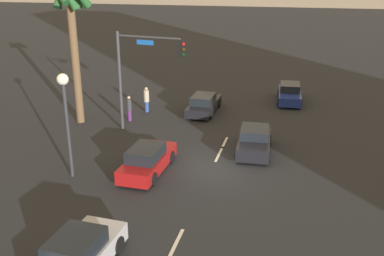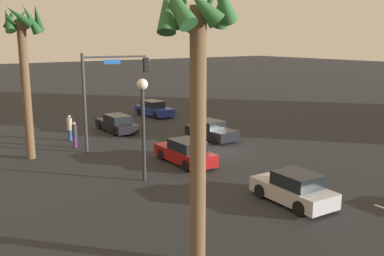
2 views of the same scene
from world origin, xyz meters
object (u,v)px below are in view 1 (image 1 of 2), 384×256
object	(u,v)px
streetlamp	(65,104)
pedestrian_0	(129,108)
car_3	(148,160)
traffic_signal	(140,67)
car_5	(290,94)
car_1	(254,141)
car_0	(79,254)
palm_tree_1	(72,23)
car_2	(204,104)
pedestrian_1	(146,99)

from	to	relation	value
streetlamp	pedestrian_0	bearing A→B (deg)	2.68
car_3	streetlamp	world-z (taller)	streetlamp
traffic_signal	streetlamp	distance (m)	7.01
streetlamp	pedestrian_0	size ratio (longest dim) A/B	2.99
car_5	car_1	bearing A→B (deg)	171.75
car_1	car_3	size ratio (longest dim) A/B	0.92
car_3	traffic_signal	size ratio (longest dim) A/B	0.71
car_0	car_5	bearing A→B (deg)	-15.19
traffic_signal	palm_tree_1	bearing A→B (deg)	80.87
car_2	palm_tree_1	xyz separation A→B (m)	(-4.18, 7.65, 5.97)
pedestrian_1	pedestrian_0	bearing A→B (deg)	168.29
car_0	car_1	size ratio (longest dim) A/B	0.98
palm_tree_1	car_5	bearing A→B (deg)	-57.96
traffic_signal	car_2	bearing A→B (deg)	-30.47
car_1	pedestrian_0	distance (m)	9.52
traffic_signal	pedestrian_0	distance (m)	4.13
car_5	streetlamp	bearing A→B (deg)	148.11
car_0	traffic_signal	xyz separation A→B (m)	(13.44, 2.67, 3.58)
car_1	pedestrian_1	bearing A→B (deg)	56.59
car_0	car_2	bearing A→B (deg)	-0.74
car_2	streetlamp	size ratio (longest dim) A/B	0.88
car_1	streetlamp	bearing A→B (deg)	122.40
car_2	pedestrian_0	bearing A→B (deg)	124.24
car_5	pedestrian_0	size ratio (longest dim) A/B	2.52
traffic_signal	pedestrian_1	world-z (taller)	traffic_signal
streetlamp	pedestrian_1	bearing A→B (deg)	-0.25
car_0	traffic_signal	size ratio (longest dim) A/B	0.64
palm_tree_1	pedestrian_1	bearing A→B (deg)	-47.27
car_3	pedestrian_0	xyz separation A→B (m)	(7.36, 3.92, 0.28)
streetlamp	car_1	bearing A→B (deg)	-57.60
pedestrian_0	car_3	bearing A→B (deg)	-151.94
car_2	palm_tree_1	world-z (taller)	palm_tree_1
car_3	car_5	bearing A→B (deg)	-23.89
car_2	traffic_signal	bearing A→B (deg)	149.53
car_2	pedestrian_0	xyz separation A→B (m)	(-3.08, 4.53, 0.31)
traffic_signal	pedestrian_0	bearing A→B (deg)	41.16
car_1	car_3	xyz separation A→B (m)	(-3.99, 4.98, 0.02)
pedestrian_1	traffic_signal	bearing A→B (deg)	-163.97
pedestrian_1	car_0	bearing A→B (deg)	-167.64
pedestrian_1	streetlamp	bearing A→B (deg)	179.75
streetlamp	palm_tree_1	distance (m)	8.89
car_1	car_2	bearing A→B (deg)	34.11
car_5	palm_tree_1	xyz separation A→B (m)	(-8.49, 13.57, 5.94)
car_2	car_3	bearing A→B (deg)	176.66
traffic_signal	pedestrian_0	world-z (taller)	traffic_signal
traffic_signal	pedestrian_1	distance (m)	5.34
streetlamp	car_2	bearing A→B (deg)	-19.20
pedestrian_0	palm_tree_1	world-z (taller)	palm_tree_1
car_5	streetlamp	world-z (taller)	streetlamp
streetlamp	palm_tree_1	bearing A→B (deg)	24.73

